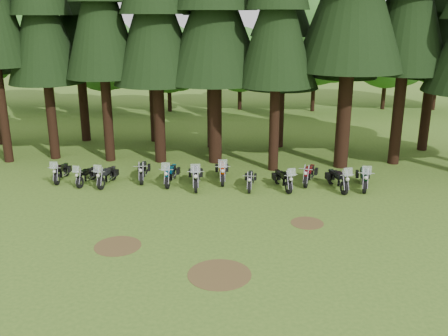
{
  "coord_description": "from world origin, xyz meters",
  "views": [
    {
      "loc": [
        1.79,
        -19.12,
        8.52
      ],
      "look_at": [
        0.78,
        5.0,
        1.0
      ],
      "focal_mm": 40.0,
      "sensor_mm": 36.0,
      "label": 1
    }
  ],
  "objects_px": {
    "motorcycle_3": "(143,171)",
    "motorcycle_4": "(171,175)",
    "motorcycle_0": "(61,172)",
    "motorcycle_10": "(338,180)",
    "motorcycle_7": "(250,181)",
    "motorcycle_1": "(86,176)",
    "motorcycle_5": "(196,177)",
    "motorcycle_9": "(309,175)",
    "motorcycle_6": "(222,172)",
    "motorcycle_2": "(107,176)",
    "motorcycle_8": "(283,180)",
    "motorcycle_11": "(364,178)"
  },
  "relations": [
    {
      "from": "motorcycle_2",
      "to": "motorcycle_5",
      "type": "distance_m",
      "value": 4.62
    },
    {
      "from": "motorcycle_7",
      "to": "motorcycle_9",
      "type": "distance_m",
      "value": 3.24
    },
    {
      "from": "motorcycle_5",
      "to": "motorcycle_1",
      "type": "bearing_deg",
      "value": 171.88
    },
    {
      "from": "motorcycle_3",
      "to": "motorcycle_10",
      "type": "distance_m",
      "value": 10.15
    },
    {
      "from": "motorcycle_3",
      "to": "motorcycle_6",
      "type": "height_order",
      "value": "motorcycle_6"
    },
    {
      "from": "motorcycle_4",
      "to": "motorcycle_5",
      "type": "bearing_deg",
      "value": -15.95
    },
    {
      "from": "motorcycle_4",
      "to": "motorcycle_10",
      "type": "height_order",
      "value": "motorcycle_10"
    },
    {
      "from": "motorcycle_6",
      "to": "motorcycle_9",
      "type": "xyz_separation_m",
      "value": [
        4.56,
        -0.11,
        -0.05
      ]
    },
    {
      "from": "motorcycle_6",
      "to": "motorcycle_7",
      "type": "bearing_deg",
      "value": -40.89
    },
    {
      "from": "motorcycle_5",
      "to": "motorcycle_9",
      "type": "relative_size",
      "value": 1.18
    },
    {
      "from": "motorcycle_8",
      "to": "motorcycle_10",
      "type": "xyz_separation_m",
      "value": [
        2.74,
        0.04,
        0.02
      ]
    },
    {
      "from": "motorcycle_0",
      "to": "motorcycle_11",
      "type": "xyz_separation_m",
      "value": [
        15.75,
        -0.52,
        0.06
      ]
    },
    {
      "from": "motorcycle_0",
      "to": "motorcycle_11",
      "type": "distance_m",
      "value": 15.75
    },
    {
      "from": "motorcycle_0",
      "to": "motorcycle_3",
      "type": "distance_m",
      "value": 4.32
    },
    {
      "from": "motorcycle_7",
      "to": "motorcycle_0",
      "type": "bearing_deg",
      "value": 178.49
    },
    {
      "from": "motorcycle_8",
      "to": "motorcycle_1",
      "type": "bearing_deg",
      "value": 160.63
    },
    {
      "from": "motorcycle_10",
      "to": "motorcycle_2",
      "type": "bearing_deg",
      "value": 165.17
    },
    {
      "from": "motorcycle_2",
      "to": "motorcycle_11",
      "type": "xyz_separation_m",
      "value": [
        13.13,
        0.08,
        0.04
      ]
    },
    {
      "from": "motorcycle_5",
      "to": "motorcycle_6",
      "type": "height_order",
      "value": "motorcycle_5"
    },
    {
      "from": "motorcycle_1",
      "to": "motorcycle_5",
      "type": "relative_size",
      "value": 0.79
    },
    {
      "from": "motorcycle_6",
      "to": "motorcycle_0",
      "type": "bearing_deg",
      "value": 177.48
    },
    {
      "from": "motorcycle_7",
      "to": "motorcycle_8",
      "type": "height_order",
      "value": "motorcycle_8"
    },
    {
      "from": "motorcycle_0",
      "to": "motorcycle_4",
      "type": "xyz_separation_m",
      "value": [
        5.87,
        -0.26,
        0.04
      ]
    },
    {
      "from": "motorcycle_5",
      "to": "motorcycle_11",
      "type": "bearing_deg",
      "value": -4.07
    },
    {
      "from": "motorcycle_2",
      "to": "motorcycle_6",
      "type": "relative_size",
      "value": 0.91
    },
    {
      "from": "motorcycle_11",
      "to": "motorcycle_2",
      "type": "bearing_deg",
      "value": -171.46
    },
    {
      "from": "motorcycle_7",
      "to": "motorcycle_10",
      "type": "bearing_deg",
      "value": 4.11
    },
    {
      "from": "motorcycle_5",
      "to": "motorcycle_2",
      "type": "bearing_deg",
      "value": 172.6
    },
    {
      "from": "motorcycle_0",
      "to": "motorcycle_10",
      "type": "height_order",
      "value": "motorcycle_10"
    },
    {
      "from": "motorcycle_3",
      "to": "motorcycle_5",
      "type": "bearing_deg",
      "value": -25.23
    },
    {
      "from": "motorcycle_8",
      "to": "motorcycle_9",
      "type": "xyz_separation_m",
      "value": [
        1.42,
        0.96,
        -0.01
      ]
    },
    {
      "from": "motorcycle_3",
      "to": "motorcycle_7",
      "type": "xyz_separation_m",
      "value": [
        5.69,
        -1.13,
        -0.05
      ]
    },
    {
      "from": "motorcycle_10",
      "to": "motorcycle_4",
      "type": "bearing_deg",
      "value": 162.5
    },
    {
      "from": "motorcycle_0",
      "to": "motorcycle_7",
      "type": "distance_m",
      "value": 10.03
    },
    {
      "from": "motorcycle_6",
      "to": "motorcycle_11",
      "type": "relative_size",
      "value": 1.01
    },
    {
      "from": "motorcycle_0",
      "to": "motorcycle_10",
      "type": "xyz_separation_m",
      "value": [
        14.4,
        -0.79,
        0.05
      ]
    },
    {
      "from": "motorcycle_4",
      "to": "motorcycle_7",
      "type": "bearing_deg",
      "value": -4.06
    },
    {
      "from": "motorcycle_2",
      "to": "motorcycle_1",
      "type": "bearing_deg",
      "value": -176.84
    },
    {
      "from": "motorcycle_5",
      "to": "motorcycle_6",
      "type": "distance_m",
      "value": 1.64
    },
    {
      "from": "motorcycle_3",
      "to": "motorcycle_4",
      "type": "bearing_deg",
      "value": -24.83
    },
    {
      "from": "motorcycle_0",
      "to": "motorcycle_7",
      "type": "xyz_separation_m",
      "value": [
        10.0,
        -0.85,
        -0.03
      ]
    },
    {
      "from": "motorcycle_1",
      "to": "motorcycle_7",
      "type": "distance_m",
      "value": 8.51
    },
    {
      "from": "motorcycle_0",
      "to": "motorcycle_9",
      "type": "relative_size",
      "value": 0.98
    },
    {
      "from": "motorcycle_1",
      "to": "motorcycle_9",
      "type": "relative_size",
      "value": 0.93
    },
    {
      "from": "motorcycle_0",
      "to": "motorcycle_3",
      "type": "bearing_deg",
      "value": 2.91
    },
    {
      "from": "motorcycle_3",
      "to": "motorcycle_10",
      "type": "bearing_deg",
      "value": -11.75
    },
    {
      "from": "motorcycle_4",
      "to": "motorcycle_11",
      "type": "xyz_separation_m",
      "value": [
        9.87,
        -0.26,
        0.01
      ]
    },
    {
      "from": "motorcycle_0",
      "to": "motorcycle_4",
      "type": "relative_size",
      "value": 0.91
    },
    {
      "from": "motorcycle_3",
      "to": "motorcycle_9",
      "type": "distance_m",
      "value": 8.77
    },
    {
      "from": "motorcycle_11",
      "to": "motorcycle_0",
      "type": "bearing_deg",
      "value": -173.74
    }
  ]
}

